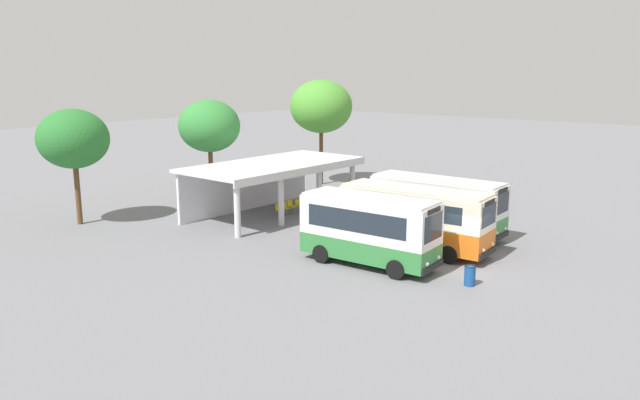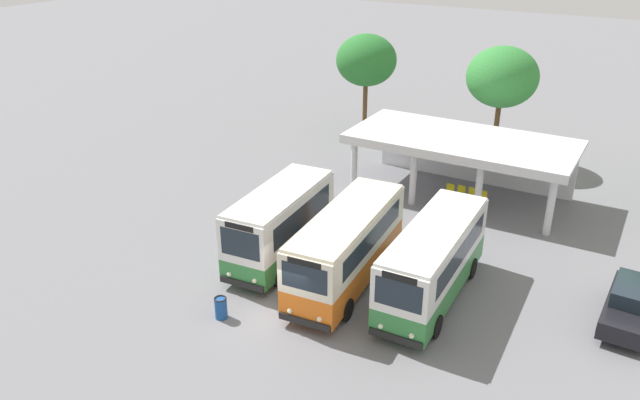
{
  "view_description": "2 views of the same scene",
  "coord_description": "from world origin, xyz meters",
  "px_view_note": "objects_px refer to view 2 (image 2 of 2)",
  "views": [
    {
      "loc": [
        -25.48,
        -12.05,
        9.09
      ],
      "look_at": [
        -1.19,
        8.29,
        2.36
      ],
      "focal_mm": 33.96,
      "sensor_mm": 36.0,
      "label": 1
    },
    {
      "loc": [
        11.2,
        -16.66,
        14.29
      ],
      "look_at": [
        -2.08,
        6.43,
        2.1
      ],
      "focal_mm": 35.13,
      "sensor_mm": 36.0,
      "label": 2
    }
  ],
  "objects_px": {
    "waiting_chair_fourth_seat": "(482,197)",
    "waiting_chair_end_by_column": "(449,190)",
    "city_bus_second_in_row": "(347,245)",
    "city_bus_nearest_orange": "(280,222)",
    "litter_bin_apron": "(221,308)",
    "parked_car_flank": "(632,305)",
    "waiting_chair_second_from_end": "(461,192)",
    "city_bus_middle_cream": "(433,260)",
    "waiting_chair_middle_seat": "(472,194)"
  },
  "relations": [
    {
      "from": "waiting_chair_fourth_seat",
      "to": "waiting_chair_end_by_column",
      "type": "bearing_deg",
      "value": 178.91
    },
    {
      "from": "city_bus_second_in_row",
      "to": "waiting_chair_end_by_column",
      "type": "xyz_separation_m",
      "value": [
        0.89,
        10.48,
        -1.28
      ]
    },
    {
      "from": "city_bus_nearest_orange",
      "to": "waiting_chair_end_by_column",
      "type": "xyz_separation_m",
      "value": [
        4.41,
        10.13,
        -1.32
      ]
    },
    {
      "from": "city_bus_nearest_orange",
      "to": "litter_bin_apron",
      "type": "distance_m",
      "value": 5.22
    },
    {
      "from": "waiting_chair_end_by_column",
      "to": "parked_car_flank",
      "type": "bearing_deg",
      "value": -37.81
    },
    {
      "from": "parked_car_flank",
      "to": "waiting_chair_end_by_column",
      "type": "relative_size",
      "value": 5.04
    },
    {
      "from": "waiting_chair_fourth_seat",
      "to": "waiting_chair_second_from_end",
      "type": "bearing_deg",
      "value": 175.32
    },
    {
      "from": "city_bus_middle_cream",
      "to": "waiting_chair_middle_seat",
      "type": "xyz_separation_m",
      "value": [
        -1.42,
        9.87,
        -1.27
      ]
    },
    {
      "from": "litter_bin_apron",
      "to": "waiting_chair_middle_seat",
      "type": "bearing_deg",
      "value": 71.37
    },
    {
      "from": "city_bus_second_in_row",
      "to": "parked_car_flank",
      "type": "xyz_separation_m",
      "value": [
        10.73,
        2.85,
        -0.98
      ]
    },
    {
      "from": "city_bus_second_in_row",
      "to": "waiting_chair_middle_seat",
      "type": "height_order",
      "value": "city_bus_second_in_row"
    },
    {
      "from": "city_bus_middle_cream",
      "to": "waiting_chair_end_by_column",
      "type": "xyz_separation_m",
      "value": [
        -2.63,
        9.79,
        -1.27
      ]
    },
    {
      "from": "waiting_chair_middle_seat",
      "to": "litter_bin_apron",
      "type": "distance_m",
      "value": 16.06
    },
    {
      "from": "city_bus_middle_cream",
      "to": "city_bus_nearest_orange",
      "type": "bearing_deg",
      "value": -177.23
    },
    {
      "from": "parked_car_flank",
      "to": "waiting_chair_middle_seat",
      "type": "distance_m",
      "value": 11.57
    },
    {
      "from": "city_bus_nearest_orange",
      "to": "waiting_chair_middle_seat",
      "type": "relative_size",
      "value": 7.94
    },
    {
      "from": "city_bus_second_in_row",
      "to": "litter_bin_apron",
      "type": "bearing_deg",
      "value": -123.04
    },
    {
      "from": "city_bus_middle_cream",
      "to": "waiting_chair_middle_seat",
      "type": "height_order",
      "value": "city_bus_middle_cream"
    },
    {
      "from": "waiting_chair_second_from_end",
      "to": "waiting_chair_middle_seat",
      "type": "xyz_separation_m",
      "value": [
        0.61,
        0.02,
        0.0
      ]
    },
    {
      "from": "city_bus_nearest_orange",
      "to": "city_bus_middle_cream",
      "type": "distance_m",
      "value": 7.05
    },
    {
      "from": "city_bus_second_in_row",
      "to": "waiting_chair_end_by_column",
      "type": "distance_m",
      "value": 10.6
    },
    {
      "from": "waiting_chair_second_from_end",
      "to": "parked_car_flank",
      "type": "bearing_deg",
      "value": -39.84
    },
    {
      "from": "city_bus_nearest_orange",
      "to": "city_bus_middle_cream",
      "type": "bearing_deg",
      "value": 2.77
    },
    {
      "from": "parked_car_flank",
      "to": "waiting_chair_end_by_column",
      "type": "bearing_deg",
      "value": 142.19
    },
    {
      "from": "city_bus_second_in_row",
      "to": "parked_car_flank",
      "type": "bearing_deg",
      "value": 14.87
    },
    {
      "from": "waiting_chair_second_from_end",
      "to": "litter_bin_apron",
      "type": "distance_m",
      "value": 15.86
    },
    {
      "from": "waiting_chair_end_by_column",
      "to": "waiting_chair_second_from_end",
      "type": "height_order",
      "value": "same"
    },
    {
      "from": "waiting_chair_middle_seat",
      "to": "waiting_chair_fourth_seat",
      "type": "height_order",
      "value": "same"
    },
    {
      "from": "waiting_chair_fourth_seat",
      "to": "waiting_chair_middle_seat",
      "type": "bearing_deg",
      "value": 169.14
    },
    {
      "from": "parked_car_flank",
      "to": "litter_bin_apron",
      "type": "distance_m",
      "value": 15.67
    },
    {
      "from": "waiting_chair_end_by_column",
      "to": "litter_bin_apron",
      "type": "relative_size",
      "value": 0.96
    },
    {
      "from": "waiting_chair_end_by_column",
      "to": "city_bus_middle_cream",
      "type": "bearing_deg",
      "value": -74.94
    },
    {
      "from": "litter_bin_apron",
      "to": "city_bus_middle_cream",
      "type": "bearing_deg",
      "value": 39.25
    },
    {
      "from": "parked_car_flank",
      "to": "waiting_chair_fourth_seat",
      "type": "height_order",
      "value": "parked_car_flank"
    },
    {
      "from": "city_bus_nearest_orange",
      "to": "parked_car_flank",
      "type": "height_order",
      "value": "city_bus_nearest_orange"
    },
    {
      "from": "city_bus_nearest_orange",
      "to": "waiting_chair_second_from_end",
      "type": "xyz_separation_m",
      "value": [
        5.02,
        10.19,
        -1.32
      ]
    },
    {
      "from": "litter_bin_apron",
      "to": "waiting_chair_end_by_column",
      "type": "bearing_deg",
      "value": 75.5
    },
    {
      "from": "waiting_chair_second_from_end",
      "to": "city_bus_second_in_row",
      "type": "bearing_deg",
      "value": -98.07
    },
    {
      "from": "city_bus_middle_cream",
      "to": "parked_car_flank",
      "type": "relative_size",
      "value": 1.8
    },
    {
      "from": "city_bus_nearest_orange",
      "to": "waiting_chair_second_from_end",
      "type": "bearing_deg",
      "value": 63.79
    },
    {
      "from": "parked_car_flank",
      "to": "waiting_chair_middle_seat",
      "type": "relative_size",
      "value": 5.04
    },
    {
      "from": "waiting_chair_fourth_seat",
      "to": "litter_bin_apron",
      "type": "relative_size",
      "value": 0.96
    },
    {
      "from": "city_bus_nearest_orange",
      "to": "city_bus_middle_cream",
      "type": "relative_size",
      "value": 0.88
    },
    {
      "from": "city_bus_nearest_orange",
      "to": "waiting_chair_fourth_seat",
      "type": "xyz_separation_m",
      "value": [
        6.23,
        10.09,
        -1.32
      ]
    },
    {
      "from": "litter_bin_apron",
      "to": "waiting_chair_fourth_seat",
      "type": "bearing_deg",
      "value": 69.19
    },
    {
      "from": "city_bus_second_in_row",
      "to": "waiting_chair_second_from_end",
      "type": "xyz_separation_m",
      "value": [
        1.5,
        10.55,
        -1.28
      ]
    },
    {
      "from": "city_bus_second_in_row",
      "to": "litter_bin_apron",
      "type": "xyz_separation_m",
      "value": [
        -3.02,
        -4.65,
        -1.35
      ]
    },
    {
      "from": "waiting_chair_end_by_column",
      "to": "waiting_chair_fourth_seat",
      "type": "height_order",
      "value": "same"
    },
    {
      "from": "waiting_chair_second_from_end",
      "to": "litter_bin_apron",
      "type": "xyz_separation_m",
      "value": [
        -4.52,
        -15.2,
        -0.07
      ]
    },
    {
      "from": "city_bus_nearest_orange",
      "to": "litter_bin_apron",
      "type": "height_order",
      "value": "city_bus_nearest_orange"
    }
  ]
}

